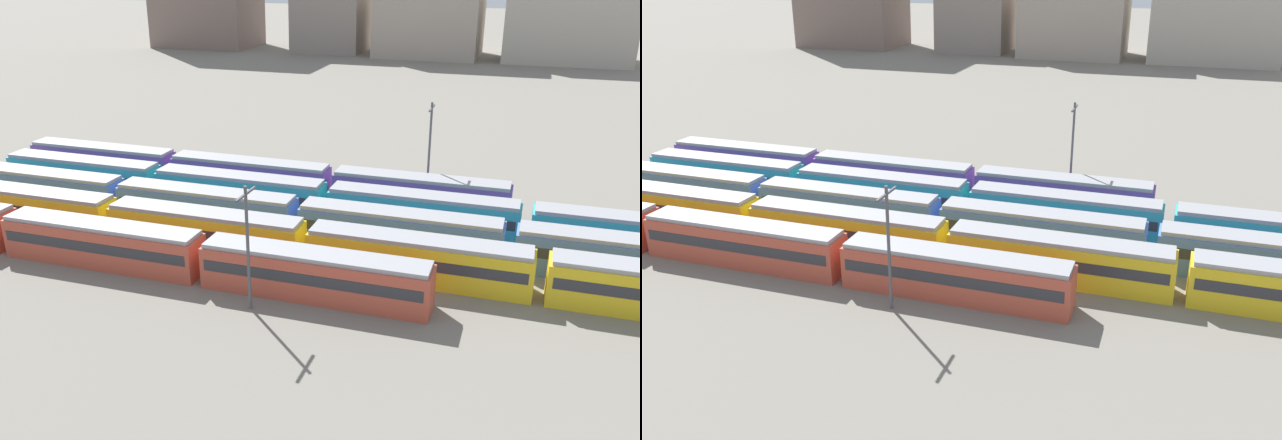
# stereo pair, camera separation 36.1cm
# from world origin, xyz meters

# --- Properties ---
(ground_plane) EXTENTS (600.00, 600.00, 0.00)m
(ground_plane) POSITION_xyz_m (0.00, 10.40, 0.00)
(ground_plane) COLOR slate
(train_track_0) EXTENTS (55.80, 3.06, 3.75)m
(train_track_0) POSITION_xyz_m (12.10, 0.00, 1.90)
(train_track_0) COLOR #BC4C38
(train_track_0) RESTS_ON ground_plane
(train_track_1) EXTENTS (112.50, 3.06, 3.75)m
(train_track_1) POSITION_xyz_m (47.40, 5.20, 1.90)
(train_track_1) COLOR yellow
(train_track_1) RESTS_ON ground_plane
(train_track_2) EXTENTS (112.50, 3.06, 3.75)m
(train_track_2) POSITION_xyz_m (44.81, 10.40, 1.90)
(train_track_2) COLOR #4C70BC
(train_track_2) RESTS_ON ground_plane
(train_track_3) EXTENTS (112.50, 3.06, 3.75)m
(train_track_3) POSITION_xyz_m (45.93, 15.60, 1.90)
(train_track_3) COLOR teal
(train_track_3) RESTS_ON ground_plane
(train_track_4) EXTENTS (55.80, 3.06, 3.75)m
(train_track_4) POSITION_xyz_m (16.47, 20.80, 1.90)
(train_track_4) COLOR #6B429E
(train_track_4) RESTS_ON ground_plane
(catenary_pole_2) EXTENTS (0.24, 3.20, 9.64)m
(catenary_pole_2) POSITION_xyz_m (27.04, -3.26, 5.36)
(catenary_pole_2) COLOR #4C4C51
(catenary_pole_2) RESTS_ON ground_plane
(catenary_pole_3) EXTENTS (0.24, 3.20, 10.75)m
(catenary_pole_3) POSITION_xyz_m (35.61, 23.62, 5.93)
(catenary_pole_3) COLOR #4C4C51
(catenary_pole_3) RESTS_ON ground_plane
(distant_building_1) EXTENTS (18.41, 15.87, 20.72)m
(distant_building_1) POSITION_xyz_m (-9.56, 134.58, 10.36)
(distant_building_1) COLOR gray
(distant_building_1) RESTS_ON ground_plane
(distant_building_2) EXTENTS (25.95, 21.43, 25.05)m
(distant_building_2) POSITION_xyz_m (17.13, 134.58, 12.52)
(distant_building_2) COLOR #A89989
(distant_building_2) RESTS_ON ground_plane
(distant_building_3) EXTENTS (29.74, 19.96, 22.44)m
(distant_building_3) POSITION_xyz_m (51.14, 134.58, 11.22)
(distant_building_3) COLOR #B2A899
(distant_building_3) RESTS_ON ground_plane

